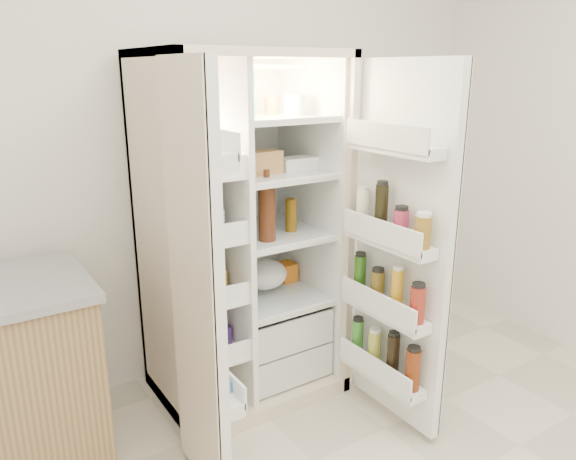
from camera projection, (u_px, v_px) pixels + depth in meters
wall_back at (197, 138)px, 2.98m from camera, size 4.00×0.02×2.70m
refrigerator at (241, 257)px, 2.91m from camera, size 0.92×0.70×1.80m
freezer_door at (198, 289)px, 2.11m from camera, size 0.15×0.40×1.72m
fridge_door at (399, 256)px, 2.56m from camera, size 0.17×0.58×1.72m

